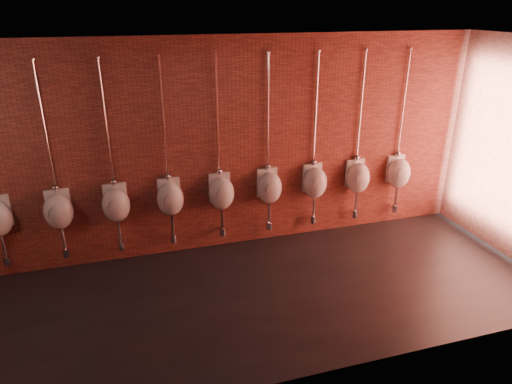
# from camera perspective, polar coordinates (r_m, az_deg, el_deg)

# --- Properties ---
(ground) EXTENTS (8.50, 8.50, 0.00)m
(ground) POSITION_cam_1_polar(r_m,az_deg,el_deg) (6.13, -2.46, -13.24)
(ground) COLOR black
(ground) RESTS_ON ground
(room_shell) EXTENTS (8.54, 3.04, 3.22)m
(room_shell) POSITION_cam_1_polar(r_m,az_deg,el_deg) (5.22, -2.82, 4.97)
(room_shell) COLOR black
(room_shell) RESTS_ON ground
(urinal_1) EXTENTS (0.41, 0.37, 2.72)m
(urinal_1) POSITION_cam_1_polar(r_m,az_deg,el_deg) (6.80, -23.48, -2.12)
(urinal_1) COLOR silver
(urinal_1) RESTS_ON ground
(urinal_2) EXTENTS (0.41, 0.37, 2.72)m
(urinal_2) POSITION_cam_1_polar(r_m,az_deg,el_deg) (6.74, -17.10, -1.44)
(urinal_2) COLOR silver
(urinal_2) RESTS_ON ground
(urinal_3) EXTENTS (0.41, 0.37, 2.72)m
(urinal_3) POSITION_cam_1_polar(r_m,az_deg,el_deg) (6.75, -10.68, -0.73)
(urinal_3) COLOR silver
(urinal_3) RESTS_ON ground
(urinal_4) EXTENTS (0.41, 0.37, 2.72)m
(urinal_4) POSITION_cam_1_polar(r_m,az_deg,el_deg) (6.86, -4.37, -0.02)
(urinal_4) COLOR silver
(urinal_4) RESTS_ON ground
(urinal_5) EXTENTS (0.41, 0.37, 2.72)m
(urinal_5) POSITION_cam_1_polar(r_m,az_deg,el_deg) (7.04, 1.68, 0.65)
(urinal_5) COLOR silver
(urinal_5) RESTS_ON ground
(urinal_6) EXTENTS (0.41, 0.37, 2.72)m
(urinal_6) POSITION_cam_1_polar(r_m,az_deg,el_deg) (7.30, 7.37, 1.28)
(urinal_6) COLOR silver
(urinal_6) RESTS_ON ground
(urinal_7) EXTENTS (0.41, 0.37, 2.72)m
(urinal_7) POSITION_cam_1_polar(r_m,az_deg,el_deg) (7.63, 12.62, 1.85)
(urinal_7) COLOR silver
(urinal_7) RESTS_ON ground
(urinal_8) EXTENTS (0.41, 0.37, 2.72)m
(urinal_8) POSITION_cam_1_polar(r_m,az_deg,el_deg) (8.01, 17.40, 2.36)
(urinal_8) COLOR silver
(urinal_8) RESTS_ON ground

